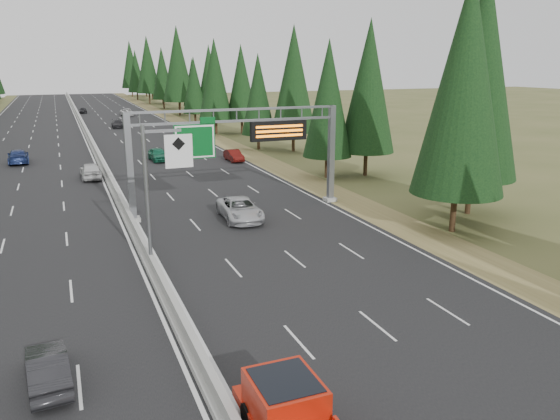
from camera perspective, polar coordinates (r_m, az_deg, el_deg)
The scene contains 16 objects.
road at distance 84.77m, azimuth -19.27°, elevation 6.80°, with size 32.00×260.00×0.08m, color black.
shoulder_right at distance 87.45m, azimuth -7.48°, elevation 7.74°, with size 3.60×260.00×0.06m, color olive.
median_barrier at distance 84.72m, azimuth -19.29°, elevation 7.05°, with size 0.70×260.00×0.85m.
sign_gantry at distance 41.35m, azimuth -3.59°, elevation 6.96°, with size 16.75×0.98×7.80m.
hov_sign_pole at distance 29.97m, azimuth -12.67°, elevation 2.40°, with size 2.80×0.50×8.00m.
tree_row_right at distance 74.19m, azimuth -1.50°, elevation 13.65°, with size 11.58×239.56×18.70m.
silver_minivan at distance 39.73m, azimuth -4.21°, elevation 0.10°, with size 2.56×5.56×1.55m, color #B5B6BA.
red_pickup at distance 17.18m, azimuth 1.16°, elevation -20.50°, with size 2.12×5.93×1.93m.
car_ahead_green at distance 65.21m, azimuth -12.62°, elevation 5.70°, with size 1.78×4.42×1.51m, color #155E41.
car_ahead_dkred at distance 63.68m, azimuth -4.85°, elevation 5.70°, with size 1.38×3.97×1.31m, color #510E0B.
car_ahead_dkgrey at distance 100.64m, azimuth -16.61°, elevation 8.63°, with size 1.90×4.68×1.36m, color black.
car_ahead_white at distance 122.90m, azimuth -15.68°, elevation 9.81°, with size 2.46×5.33×1.48m, color white.
car_ahead_far at distance 132.05m, azimuth -19.88°, elevation 9.77°, with size 1.53×3.81×1.30m, color black.
car_onc_near at distance 21.66m, azimuth -23.09°, elevation -14.98°, with size 1.36×3.91×1.29m, color black.
car_onc_blue at distance 68.84m, azimuth -25.69°, elevation 5.07°, with size 2.17×5.33×1.55m, color navy.
car_onc_white at distance 56.79m, azimuth -19.16°, elevation 3.91°, with size 1.90×4.72×1.61m, color silver.
Camera 1 is at (-4.04, -3.94, 11.17)m, focal length 35.00 mm.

